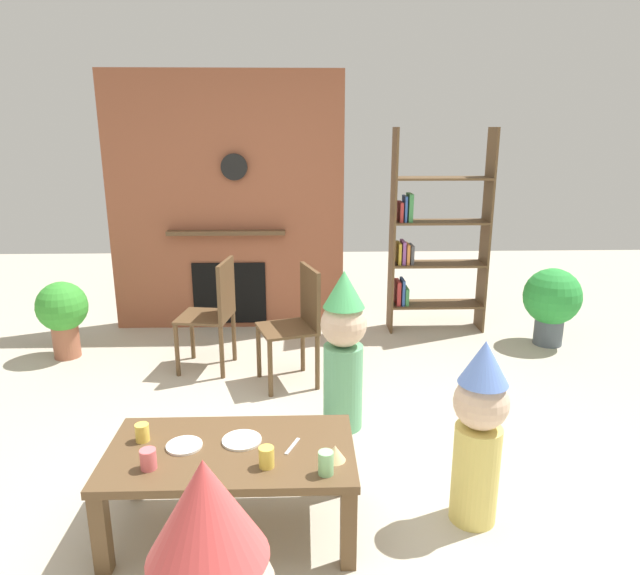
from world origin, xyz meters
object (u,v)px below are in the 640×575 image
object	(u,v)px
potted_plant_tall	(552,300)
paper_cup_far_left	(142,433)
paper_plate_front	(184,446)
potted_plant_short	(63,312)
paper_cup_near_right	(267,457)
paper_plate_rear	(242,440)
child_by_the_chairs	(343,347)
child_in_pink	(479,428)
birthday_cake_slice	(335,453)
paper_cup_near_left	(148,459)
coffee_table	(231,461)
paper_cup_center	(326,463)
dining_chair_middle	(299,319)
bookshelf	(431,241)
dining_chair_left	(216,308)

from	to	relation	value
potted_plant_tall	paper_cup_far_left	bearing A→B (deg)	-142.37
paper_cup_far_left	paper_plate_front	bearing A→B (deg)	-16.20
paper_cup_far_left	potted_plant_short	bearing A→B (deg)	120.07
paper_cup_near_right	paper_plate_rear	world-z (taller)	paper_cup_near_right
child_by_the_chairs	child_in_pink	bearing A→B (deg)	63.66
birthday_cake_slice	potted_plant_tall	bearing A→B (deg)	50.31
paper_cup_near_right	paper_cup_near_left	bearing A→B (deg)	179.74
coffee_table	paper_cup_near_right	xyz separation A→B (m)	(0.18, -0.15, 0.11)
paper_plate_front	potted_plant_short	world-z (taller)	potted_plant_short
paper_plate_front	child_in_pink	bearing A→B (deg)	0.34
paper_cup_center	child_by_the_chairs	distance (m)	1.20
paper_cup_near_left	dining_chair_middle	world-z (taller)	dining_chair_middle
paper_cup_far_left	paper_plate_front	size ratio (longest dim) A/B	0.51
child_in_pink	potted_plant_tall	xyz separation A→B (m)	(1.38, 2.36, -0.09)
paper_cup_center	potted_plant_short	distance (m)	3.23
paper_cup_far_left	birthday_cake_slice	world-z (taller)	paper_cup_far_left
paper_cup_far_left	dining_chair_middle	size ratio (longest dim) A/B	0.10
child_by_the_chairs	coffee_table	bearing A→B (deg)	-0.00
paper_cup_near_right	child_in_pink	world-z (taller)	child_in_pink
paper_cup_near_left	child_in_pink	size ratio (longest dim) A/B	0.10
child_by_the_chairs	bookshelf	bearing A→B (deg)	-175.36
paper_cup_center	paper_cup_near_right	bearing A→B (deg)	166.35
dining_chair_left	dining_chair_middle	distance (m)	0.71
paper_plate_rear	child_in_pink	xyz separation A→B (m)	(1.14, -0.03, 0.06)
child_by_the_chairs	paper_cup_near_right	bearing A→B (deg)	11.12
paper_plate_front	child_by_the_chairs	world-z (taller)	child_by_the_chairs
dining_chair_left	paper_cup_near_right	bearing A→B (deg)	112.59
paper_cup_center	paper_plate_front	world-z (taller)	paper_cup_center
birthday_cake_slice	child_in_pink	bearing A→B (deg)	11.51
paper_cup_near_left	potted_plant_tall	xyz separation A→B (m)	(2.91, 2.54, -0.07)
paper_cup_near_right	paper_cup_center	xyz separation A→B (m)	(0.26, -0.06, 0.01)
paper_cup_far_left	dining_chair_left	xyz separation A→B (m)	(0.09, 1.86, 0.03)
bookshelf	paper_cup_near_left	world-z (taller)	bookshelf
birthday_cake_slice	child_in_pink	world-z (taller)	child_in_pink
paper_cup_center	dining_chair_middle	world-z (taller)	dining_chair_middle
dining_chair_left	potted_plant_short	bearing A→B (deg)	-3.65
birthday_cake_slice	child_by_the_chairs	distance (m)	1.09
paper_plate_rear	paper_cup_near_left	bearing A→B (deg)	-151.22
birthday_cake_slice	dining_chair_left	size ratio (longest dim) A/B	0.11
coffee_table	child_by_the_chairs	world-z (taller)	child_by_the_chairs
paper_plate_rear	potted_plant_short	world-z (taller)	potted_plant_short
coffee_table	potted_plant_short	size ratio (longest dim) A/B	1.77
potted_plant_short	paper_cup_far_left	bearing A→B (deg)	-59.93
paper_cup_near_right	birthday_cake_slice	distance (m)	0.31
paper_plate_rear	child_in_pink	world-z (taller)	child_in_pink
paper_plate_front	child_by_the_chairs	xyz separation A→B (m)	(0.82, 0.95, 0.11)
paper_cup_center	paper_plate_rear	xyz separation A→B (m)	(-0.39, 0.28, -0.05)
paper_cup_center	birthday_cake_slice	world-z (taller)	paper_cup_center
paper_plate_front	potted_plant_tall	distance (m)	3.66
child_by_the_chairs	potted_plant_tall	world-z (taller)	child_by_the_chairs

